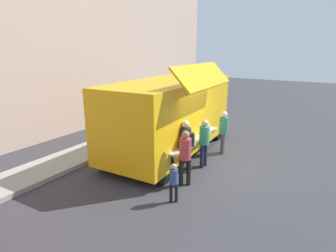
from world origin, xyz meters
TOP-DOWN VIEW (x-y plane):
  - ground_plane at (0.00, 0.00)m, footprint 60.00×60.00m
  - curb_strip at (-3.59, 4.55)m, footprint 28.00×1.60m
  - food_truck_main at (0.41, 1.93)m, footprint 6.38×3.39m
  - trash_bin at (4.74, 4.25)m, footprint 0.60×0.60m
  - customer_front_ordering at (-0.24, 0.21)m, footprint 0.35×0.34m
  - customer_mid_with_backpack at (-1.03, 0.50)m, footprint 0.53×0.56m
  - customer_rear_waiting at (-1.74, 0.13)m, footprint 0.34×0.34m
  - customer_extra_browsing at (1.31, 0.11)m, footprint 0.35×0.34m
  - child_near_queue at (-2.74, -0.07)m, footprint 0.22×0.22m

SIDE VIEW (x-z plane):
  - ground_plane at x=0.00m, z-range 0.00..0.00m
  - curb_strip at x=-3.59m, z-range 0.00..0.15m
  - trash_bin at x=4.74m, z-range 0.00..0.93m
  - child_near_queue at x=-2.74m, z-range 0.11..1.20m
  - customer_extra_browsing at x=1.31m, z-range 0.16..1.84m
  - customer_front_ordering at x=-0.24m, z-range 0.16..1.84m
  - customer_rear_waiting at x=-1.74m, z-range 0.16..1.86m
  - customer_mid_with_backpack at x=-1.03m, z-range 0.20..1.98m
  - food_truck_main at x=0.41m, z-range -0.19..3.27m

